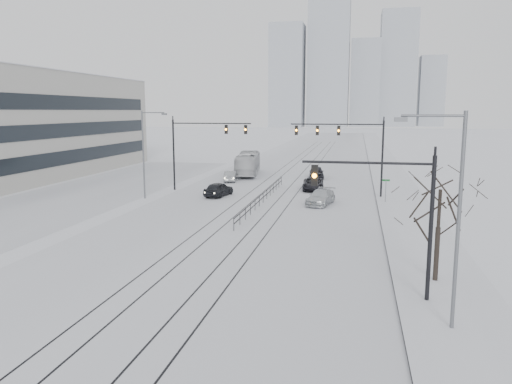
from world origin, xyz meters
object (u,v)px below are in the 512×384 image
Objects in this scene: traffic_mast_near at (396,207)px; sedan_nb_far at (317,172)px; sedan_nb_right at (321,197)px; sedan_sb_outer at (230,176)px; sedan_nb_front at (313,184)px; bare_tree at (440,199)px; box_truck at (248,164)px; sedan_sb_inner at (219,189)px.

traffic_mast_near reaches higher than sedan_nb_far.
sedan_sb_outer is at bearing 143.96° from sedan_nb_right.
sedan_nb_front is (11.03, -5.00, 0.02)m from sedan_sb_outer.
sedan_nb_far reaches higher than sedan_nb_right.
bare_tree is 46.14m from box_truck.
sedan_nb_right is 19.24m from sedan_nb_far.
sedan_sb_outer is at bearing 119.96° from bare_tree.
box_truck reaches higher than sedan_nb_far.
traffic_mast_near reaches higher than bare_tree.
traffic_mast_near reaches higher than sedan_nb_front.
sedan_sb_inner is at bearing 121.10° from traffic_mast_near.
sedan_nb_front is at bearing -93.56° from sedan_nb_far.
sedan_nb_right is at bearing -84.42° from sedan_nb_front.
box_truck reaches higher than sedan_nb_front.
sedan_sb_outer is 0.84× the size of sedan_nb_right.
sedan_sb_outer is at bearing 115.03° from traffic_mast_near.
sedan_sb_inner is at bearing -124.68° from sedan_nb_far.
sedan_nb_front reaches higher than sedan_sb_outer.
sedan_nb_far is at bearing 88.43° from sedan_nb_front.
sedan_nb_far is 0.40× the size of box_truck.
box_truck is at bearing 114.81° from bare_tree.
traffic_mast_near is 1.39× the size of sedan_nb_front.
sedan_nb_right reaches higher than sedan_sb_outer.
sedan_sb_inner is 11.27m from sedan_nb_right.
traffic_mast_near is 1.15× the size of bare_tree.
bare_tree is 31.44m from sedan_nb_front.
box_truck is at bearing 131.21° from sedan_nb_right.
sedan_nb_right is at bearing 109.71° from bare_tree.
sedan_nb_far is at bearing 163.66° from box_truck.
traffic_mast_near is 0.62× the size of box_truck.
bare_tree reaches higher than sedan_nb_far.
traffic_mast_near is 31.44m from sedan_sb_inner.
sedan_sb_outer is 11.87m from sedan_nb_far.
sedan_sb_inner is at bearing 178.31° from sedan_nb_right.
sedan_sb_inner is 11.29m from sedan_nb_front.
box_truck is (0.78, 6.93, 0.91)m from sedan_sb_outer.
bare_tree is 1.37× the size of sedan_sb_inner.
sedan_nb_right is (10.97, -2.59, -0.05)m from sedan_sb_inner.
box_truck is (-9.79, 1.53, 0.80)m from sedan_nb_far.
traffic_mast_near is 41.98m from sedan_sb_outer.
sedan_sb_outer is (-17.68, 37.87, -3.88)m from traffic_mast_near.
sedan_nb_right is (12.53, -13.73, 0.03)m from sedan_sb_outer.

